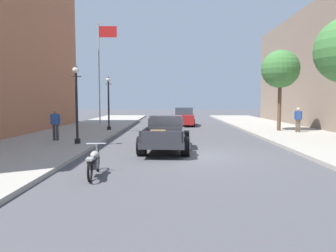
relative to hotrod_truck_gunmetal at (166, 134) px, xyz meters
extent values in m
plane|color=#47474C|center=(1.07, -1.61, -0.75)|extent=(140.00, 140.00, 0.00)
cube|color=#9E998E|center=(-6.18, -1.61, -0.68)|extent=(5.50, 64.00, 0.15)
cube|color=#333338|center=(-0.01, -0.24, -0.21)|extent=(2.00, 4.98, 0.24)
cube|color=#333338|center=(0.01, 0.11, 0.31)|extent=(1.61, 1.17, 0.80)
cube|color=#333338|center=(0.00, 0.06, 0.77)|extent=(1.48, 1.00, 0.12)
cube|color=#3D4C5B|center=(0.03, 0.68, 0.47)|extent=(1.33, 0.10, 0.44)
cube|color=#333338|center=(0.07, 1.40, 0.17)|extent=(1.39, 1.56, 0.52)
cube|color=silver|center=(0.11, 2.20, 0.15)|extent=(0.68, 0.13, 0.47)
cube|color=#333338|center=(-0.08, -1.64, -0.07)|extent=(1.79, 2.18, 0.04)
cube|color=#333338|center=(-0.89, -1.60, 0.15)|extent=(0.18, 2.10, 0.44)
cube|color=#333338|center=(0.73, -1.68, 0.15)|extent=(0.18, 2.10, 0.44)
cube|color=#333338|center=(-0.13, -2.65, 0.15)|extent=(1.62, 0.16, 0.44)
cube|color=#333338|center=(-0.03, -0.63, 0.15)|extent=(1.62, 0.16, 0.44)
cylinder|color=black|center=(-0.84, 1.15, -0.35)|extent=(0.40, 0.82, 0.80)
cylinder|color=silver|center=(-1.03, 1.15, -0.35)|extent=(0.04, 0.66, 0.66)
cylinder|color=silver|center=(-1.04, 1.16, -0.35)|extent=(0.03, 0.24, 0.24)
cylinder|color=black|center=(0.95, 1.06, -0.35)|extent=(0.40, 0.82, 0.80)
cylinder|color=silver|center=(1.14, 1.05, -0.35)|extent=(0.04, 0.66, 0.66)
cylinder|color=silver|center=(1.15, 1.05, -0.35)|extent=(0.03, 0.24, 0.24)
cylinder|color=black|center=(-0.97, -1.55, -0.35)|extent=(0.40, 0.82, 0.80)
cylinder|color=silver|center=(-1.16, -1.54, -0.35)|extent=(0.04, 0.66, 0.66)
cylinder|color=silver|center=(-1.17, -1.54, -0.35)|extent=(0.03, 0.24, 0.24)
cylinder|color=black|center=(0.82, -1.63, -0.35)|extent=(0.40, 0.82, 0.80)
cylinder|color=silver|center=(1.01, -1.64, -0.35)|extent=(0.04, 0.66, 0.66)
cylinder|color=silver|center=(1.02, -1.64, -0.35)|extent=(0.03, 0.24, 0.24)
cube|color=olive|center=(-0.27, -1.98, 0.15)|extent=(0.62, 0.47, 0.40)
cube|color=#3D2D1E|center=(-0.27, -1.98, 0.15)|extent=(0.62, 0.08, 0.42)
cube|color=#2D2D33|center=(0.16, -1.35, 0.09)|extent=(0.46, 0.35, 0.28)
torus|color=black|center=(-2.14, -4.39, -0.42)|extent=(0.13, 0.67, 0.67)
torus|color=black|center=(-2.01, -5.83, -0.42)|extent=(0.13, 0.67, 0.67)
cube|color=#4C4C51|center=(-2.07, -5.16, -0.37)|extent=(0.28, 0.46, 0.28)
ellipsoid|color=gray|center=(-2.09, -4.91, -0.14)|extent=(0.31, 0.54, 0.24)
cube|color=black|center=(-2.05, -5.41, -0.22)|extent=(0.27, 0.58, 0.10)
cylinder|color=silver|center=(-2.14, -4.45, -0.12)|extent=(0.07, 0.26, 0.58)
cylinder|color=silver|center=(-2.13, -4.57, 0.16)|extent=(0.62, 0.09, 0.04)
cube|color=gray|center=(-2.01, -5.83, -0.10)|extent=(0.22, 0.42, 0.06)
cube|color=#AD1E1E|center=(1.36, 14.02, -0.14)|extent=(1.88, 4.36, 0.80)
cube|color=#384C5B|center=(1.35, 13.87, 0.58)|extent=(1.60, 2.06, 0.64)
cylinder|color=black|center=(0.58, 15.34, -0.42)|extent=(0.25, 0.67, 0.66)
cylinder|color=black|center=(2.23, 15.28, -0.42)|extent=(0.25, 0.67, 0.66)
cylinder|color=black|center=(0.48, 12.76, -0.42)|extent=(0.25, 0.67, 0.66)
cylinder|color=black|center=(2.13, 12.70, -0.42)|extent=(0.25, 0.67, 0.66)
cylinder|color=#333338|center=(-6.01, 2.18, -0.17)|extent=(0.14, 0.14, 0.86)
cylinder|color=#333338|center=(-5.83, 2.18, -0.17)|extent=(0.14, 0.14, 0.86)
cube|color=#2D4C93|center=(-5.92, 2.18, 0.54)|extent=(0.36, 0.22, 0.56)
cylinder|color=#2D4C93|center=(-6.14, 2.18, 0.51)|extent=(0.09, 0.09, 0.54)
cylinder|color=#2D4C93|center=(-5.70, 2.18, 0.51)|extent=(0.09, 0.09, 0.54)
sphere|color=#9E7051|center=(-5.92, 2.18, 0.94)|extent=(0.22, 0.22, 0.22)
cylinder|color=brown|center=(8.62, 6.70, -0.17)|extent=(0.14, 0.14, 0.86)
cylinder|color=brown|center=(8.80, 6.70, -0.17)|extent=(0.14, 0.14, 0.86)
cube|color=#2D4C93|center=(8.71, 6.70, 0.54)|extent=(0.36, 0.22, 0.56)
cylinder|color=#2D4C93|center=(8.49, 6.70, 0.51)|extent=(0.09, 0.09, 0.54)
cylinder|color=#2D4C93|center=(8.93, 6.70, 0.51)|extent=(0.09, 0.09, 0.54)
sphere|color=beige|center=(8.71, 6.70, 0.94)|extent=(0.22, 0.22, 0.22)
cylinder|color=black|center=(-4.40, 0.97, -0.48)|extent=(0.28, 0.28, 0.24)
cylinder|color=black|center=(-4.40, 0.97, 1.24)|extent=(0.12, 0.12, 3.20)
cylinder|color=black|center=(-4.40, 0.97, 2.69)|extent=(0.50, 0.04, 0.04)
sphere|color=silver|center=(-4.40, 0.97, 3.00)|extent=(0.32, 0.32, 0.32)
cone|color=black|center=(-4.40, 0.97, 3.18)|extent=(0.24, 0.24, 0.14)
cylinder|color=black|center=(-4.29, 8.25, -0.48)|extent=(0.28, 0.28, 0.24)
cylinder|color=black|center=(-4.29, 8.25, 1.24)|extent=(0.12, 0.12, 3.20)
cylinder|color=black|center=(-4.29, 8.25, 2.69)|extent=(0.50, 0.04, 0.04)
sphere|color=silver|center=(-4.29, 8.25, 3.00)|extent=(0.32, 0.32, 0.32)
cone|color=black|center=(-4.29, 8.25, 3.18)|extent=(0.24, 0.24, 0.14)
cylinder|color=#B2B2B7|center=(-6.42, 14.79, 3.90)|extent=(0.12, 0.12, 9.00)
sphere|color=gold|center=(-6.42, 14.79, 8.48)|extent=(0.16, 0.16, 0.16)
cube|color=red|center=(-5.56, 14.79, 7.75)|extent=(1.60, 0.03, 1.00)
cylinder|color=brown|center=(7.84, 7.91, 1.06)|extent=(0.26, 0.26, 3.32)
sphere|color=#3D7538|center=(7.84, 7.91, 3.70)|extent=(2.63, 2.63, 2.63)
camera|label=1|loc=(0.28, -14.48, 1.53)|focal=33.82mm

